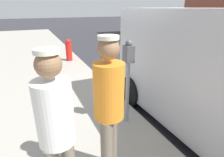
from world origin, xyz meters
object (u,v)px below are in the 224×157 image
pedestrian_in_white (56,127)px  parking_meter_near (128,69)px  pedestrian_in_orange (109,103)px  fire_hydrant (69,50)px

pedestrian_in_white → parking_meter_near: bearing=-140.5°
pedestrian_in_orange → fire_hydrant: bearing=-96.7°
parking_meter_near → fire_hydrant: 4.74m
fire_hydrant → parking_meter_near: bearing=91.2°
parking_meter_near → fire_hydrant: size_ratio=1.77×
parking_meter_near → fire_hydrant: bearing=-88.8°
pedestrian_in_orange → pedestrian_in_white: pedestrian_in_orange is taller
pedestrian_in_orange → fire_hydrant: 5.72m
pedestrian_in_white → fire_hydrant: pedestrian_in_white is taller
fire_hydrant → pedestrian_in_orange: bearing=83.3°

